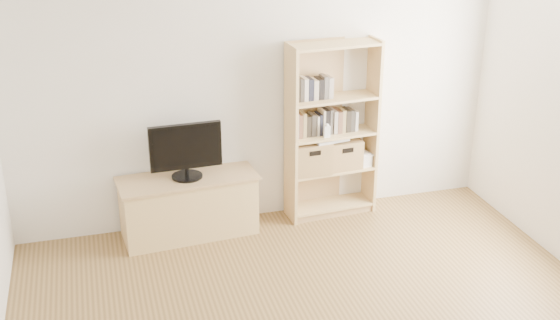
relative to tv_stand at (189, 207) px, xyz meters
name	(u,v)px	position (x,y,z in m)	size (l,w,h in m)	color
back_wall	(258,84)	(0.71, 0.22, 1.03)	(4.50, 0.02, 2.60)	white
tv_stand	(189,207)	(0.00, 0.00, 0.00)	(1.19, 0.44, 0.54)	tan
bookshelf	(332,131)	(1.38, 0.07, 0.57)	(0.84, 0.30, 1.68)	tan
television	(186,151)	(0.00, 0.00, 0.55)	(0.63, 0.05, 0.50)	black
books_row_mid	(331,122)	(1.37, 0.09, 0.65)	(0.75, 0.15, 0.20)	#A19389
books_row_upper	(313,89)	(1.19, 0.08, 0.99)	(0.35, 0.13, 0.19)	#A19389
baby_monitor	(327,132)	(1.29, -0.03, 0.61)	(0.06, 0.04, 0.11)	white
basket_left	(309,156)	(1.15, 0.05, 0.35)	(0.36, 0.30, 0.30)	olive
basket_right	(341,153)	(1.48, 0.08, 0.33)	(0.34, 0.28, 0.28)	olive
laptop	(329,138)	(1.34, 0.05, 0.51)	(0.32, 0.22, 0.03)	silver
magazine_stack	(359,159)	(1.67, 0.09, 0.25)	(0.16, 0.23, 0.11)	silver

